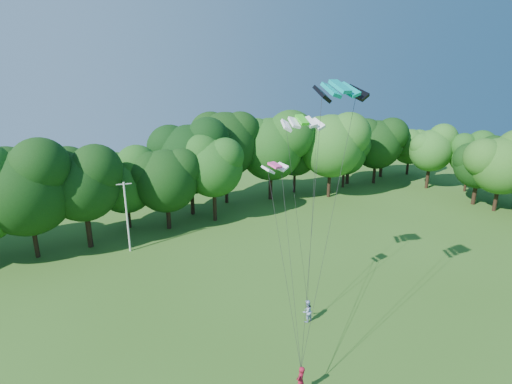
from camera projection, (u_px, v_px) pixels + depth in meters
utility_pole at (127, 216)px, 39.27m from camera, size 1.42×0.39×7.21m
kite_flyer_left at (300, 381)px, 22.13m from camera, size 0.80×0.69×1.87m
kite_flyer_right at (307, 311)px, 28.74m from camera, size 0.92×0.77×1.69m
kite_teal at (340, 87)px, 22.51m from camera, size 3.21×1.45×0.77m
kite_green at (302, 120)px, 28.29m from camera, size 3.20×1.98×0.66m
kite_pink at (275, 165)px, 26.53m from camera, size 1.92×1.14×0.32m
tree_back_center at (190, 148)px, 48.33m from camera, size 9.38×9.38×13.64m
tree_back_east at (349, 148)px, 62.80m from camera, size 6.42×6.42×9.34m
tree_flank_east at (504, 157)px, 49.86m from camera, size 7.91×7.91×11.50m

